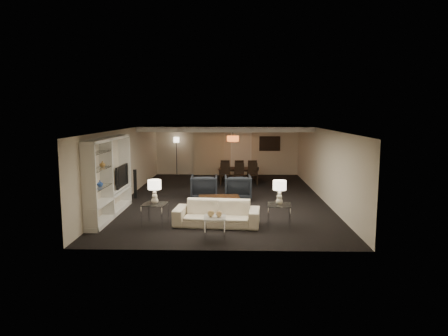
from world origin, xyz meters
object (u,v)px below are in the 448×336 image
object	(u,v)px
coffee_table	(219,204)
chair_nr	(253,174)
floor_speaker	(135,184)
chair_nl	(225,174)
chair_fr	(252,170)
marble_table	(215,227)
side_table_left	(155,214)
television	(118,176)
chair_nm	(239,174)
floor_lamp	(177,156)
chair_fm	(239,170)
sofa	(217,213)
pendant_light	(233,139)
side_table_right	(279,215)
dining_table	(239,175)
table_lamp_right	(279,193)
chair_fl	(226,170)
armchair_right	(238,187)
vase_blue	(100,183)
vase_amber	(102,164)
armchair_left	(204,187)

from	to	relation	value
coffee_table	chair_nr	bearing A→B (deg)	74.35
floor_speaker	chair_nl	world-z (taller)	floor_speaker
chair_fr	marble_table	bearing A→B (deg)	75.33
side_table_left	television	distance (m)	2.36
chair_nm	floor_lamp	bearing A→B (deg)	146.08
chair_fm	floor_lamp	size ratio (longest dim) A/B	0.49
television	chair_nl	size ratio (longest dim) A/B	1.28
sofa	chair_nl	xyz separation A→B (m)	(0.07, 6.13, 0.12)
pendant_light	chair_nl	bearing A→B (deg)	-111.71
side_table_right	dining_table	distance (m)	6.86
floor_speaker	chair_fr	size ratio (longest dim) A/B	1.13
table_lamp_right	television	bearing A→B (deg)	161.24
chair_nl	table_lamp_right	bearing A→B (deg)	-72.77
sofa	chair_nr	xyz separation A→B (m)	(1.27, 6.13, 0.12)
dining_table	side_table_right	bearing A→B (deg)	-77.28
television	chair_fr	size ratio (longest dim) A/B	1.28
floor_speaker	chair_fl	bearing A→B (deg)	43.93
side_table_right	floor_lamp	bearing A→B (deg)	115.04
chair_fl	chair_nr	bearing A→B (deg)	136.65
armchair_right	vase_blue	xyz separation A→B (m)	(-3.81, -3.28, 0.72)
side_table_left	floor_lamp	bearing A→B (deg)	94.30
dining_table	chair_nl	world-z (taller)	chair_nl
coffee_table	side_table_left	bearing A→B (deg)	-136.74
vase_amber	floor_speaker	world-z (taller)	vase_amber
side_table_left	marble_table	size ratio (longest dim) A/B	1.20
chair_fm	chair_fr	bearing A→B (deg)	172.44
side_table_right	table_lamp_right	distance (m)	0.63
side_table_left	vase_amber	bearing A→B (deg)	168.75
side_table_left	table_lamp_right	distance (m)	3.46
television	chair_fl	distance (m)	6.66
armchair_left	chair_fm	world-z (taller)	chair_fm
coffee_table	armchair_right	distance (m)	1.81
marble_table	vase_blue	size ratio (longest dim) A/B	3.05
coffee_table	chair_nm	xyz separation A→B (m)	(0.67, 4.53, 0.23)
side_table_left	side_table_right	distance (m)	3.40
table_lamp_right	chair_nl	size ratio (longest dim) A/B	0.72
marble_table	chair_fr	bearing A→B (deg)	81.54
pendant_light	vase_amber	distance (m)	7.59
chair_nm	vase_blue	bearing A→B (deg)	-116.25
table_lamp_right	vase_amber	bearing A→B (deg)	176.51
table_lamp_right	dining_table	size ratio (longest dim) A/B	0.37
television	armchair_left	bearing A→B (deg)	-57.45
floor_speaker	dining_table	world-z (taller)	floor_speaker
coffee_table	dining_table	bearing A→B (deg)	82.64
sofa	chair_fl	size ratio (longest dim) A/B	2.52
marble_table	chair_nr	size ratio (longest dim) A/B	0.58
television	armchair_right	bearing A→B (deg)	-66.47
sofa	vase_blue	distance (m)	3.31
television	chair_nr	bearing A→B (deg)	-44.79
armchair_left	television	world-z (taller)	television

